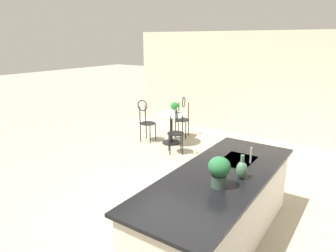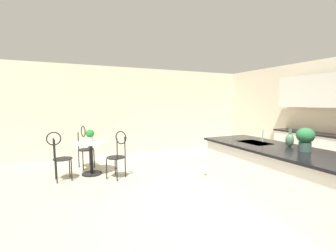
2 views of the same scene
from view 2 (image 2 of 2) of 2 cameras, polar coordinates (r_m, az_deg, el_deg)
name	(u,v)px [view 2 (image 2 of 2)]	position (r m, az deg, el deg)	size (l,w,h in m)	color
ground_plane	(224,206)	(3.93, 13.87, -18.89)	(40.00, 40.00, 0.00)	#B2A893
wall_left_window	(142,111)	(7.40, -6.63, 3.73)	(0.12, 7.80, 2.70)	beige
kitchen_island	(280,176)	(4.13, 26.20, -11.21)	(2.80, 1.06, 0.92)	white
back_counter_run	(327,152)	(6.40, 34.96, -5.42)	(2.44, 0.64, 1.52)	white
upper_cabinet_run	(331,90)	(6.28, 35.62, 7.26)	(2.40, 0.36, 0.76)	white
bistro_table	(91,155)	(5.48, -18.66, -6.91)	(0.80, 0.80, 0.74)	black
chair_near_window	(85,145)	(6.10, -20.08, -4.45)	(0.52, 0.47, 1.04)	black
chair_by_island	(60,154)	(5.25, -25.55, -6.33)	(0.42, 0.50, 1.04)	black
chair_toward_desk	(118,152)	(4.99, -12.48, -6.50)	(0.53, 0.53, 1.04)	black
sink_faucet	(263,136)	(4.50, 22.63, -2.29)	(0.02, 0.02, 0.22)	#B2B5BA
potted_plant_on_table	(90,135)	(5.53, -18.96, -2.04)	(0.20, 0.20, 0.27)	beige
potted_plant_counter_near	(305,138)	(3.91, 31.17, -2.56)	(0.25, 0.25, 0.35)	#385147
vase_on_counter	(290,140)	(4.23, 28.20, -3.05)	(0.13, 0.13, 0.29)	#4C7A5B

